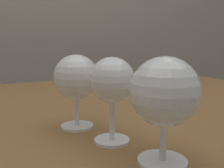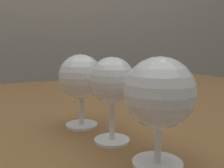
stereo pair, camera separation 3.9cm
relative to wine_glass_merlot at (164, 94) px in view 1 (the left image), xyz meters
name	(u,v)px [view 1 (the left image)]	position (x,y,z in m)	size (l,w,h in m)	color
dining_table	(78,133)	(0.01, 0.35, -0.17)	(1.51, 0.95, 0.71)	brown
wine_glass_merlot	(164,94)	(0.00, 0.00, 0.00)	(0.09, 0.09, 0.14)	white
wine_glass_cabernet	(112,82)	(-0.02, 0.10, 0.00)	(0.07, 0.07, 0.14)	white
wine_glass_rose	(76,79)	(-0.05, 0.19, 0.00)	(0.08, 0.08, 0.14)	white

